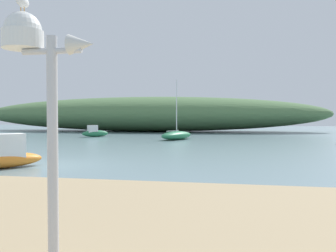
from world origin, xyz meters
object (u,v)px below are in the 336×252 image
object	(u,v)px
seagull_on_radar	(22,0)
sailboat_near_shore	(177,135)
motorboat_far_right	(3,156)
motorboat_off_point	(95,132)
mast_structure	(35,61)

from	to	relation	value
seagull_on_radar	sailboat_near_shore	distance (m)	25.24
seagull_on_radar	motorboat_far_right	size ratio (longest dim) A/B	0.11
sailboat_near_shore	motorboat_off_point	bearing A→B (deg)	162.98
motorboat_far_right	sailboat_near_shore	distance (m)	17.32
mast_structure	sailboat_near_shore	xyz separation A→B (m)	(-2.53, 24.95, -2.17)
motorboat_far_right	motorboat_off_point	size ratio (longest dim) A/B	1.19
motorboat_far_right	motorboat_off_point	xyz separation A→B (m)	(-4.44, 19.41, -0.04)
motorboat_far_right	motorboat_off_point	distance (m)	19.91
seagull_on_radar	motorboat_far_right	bearing A→B (deg)	127.14
motorboat_off_point	sailboat_near_shore	size ratio (longest dim) A/B	0.49
motorboat_off_point	sailboat_near_shore	distance (m)	8.53
motorboat_far_right	sailboat_near_shore	xyz separation A→B (m)	(3.71, 16.92, -0.09)
mast_structure	motorboat_off_point	xyz separation A→B (m)	(-10.68, 27.45, -2.13)
motorboat_off_point	sailboat_near_shore	bearing A→B (deg)	-17.02
mast_structure	seagull_on_radar	world-z (taller)	seagull_on_radar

